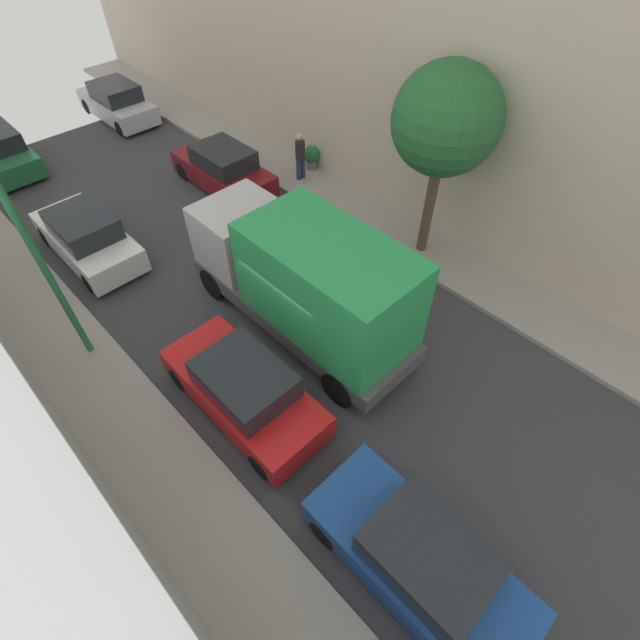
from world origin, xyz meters
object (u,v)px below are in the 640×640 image
delivery_truck (305,281)px  parked_car_right_2 (117,103)px  pedestrian (300,155)px  parked_car_left_2 (420,560)px  potted_plant_1 (312,156)px  parked_car_right_1 (224,170)px  parked_car_left_4 (87,237)px  lamp_post (27,238)px  parked_car_left_3 (244,390)px  street_tree_1 (446,121)px

delivery_truck → parked_car_right_2: bearing=79.9°
pedestrian → parked_car_left_2: bearing=-123.8°
parked_car_left_2 → pedestrian: bearing=56.2°
delivery_truck → potted_plant_1: (5.78, 5.87, -1.17)m
parked_car_right_1 → parked_car_left_4: bearing=-176.7°
delivery_truck → lamp_post: lamp_post is taller
parked_car_left_4 → delivery_truck: delivery_truck is taller
parked_car_right_2 → parked_car_right_1: bearing=-90.0°
pedestrian → parked_car_left_3: bearing=-139.9°
parked_car_left_4 → pedestrian: size_ratio=2.44×
lamp_post → parked_car_left_2: bearing=-78.3°
parked_car_right_2 → delivery_truck: size_ratio=0.64×
parked_car_left_4 → pedestrian: bearing=-10.1°
parked_car_left_3 → parked_car_left_4: size_ratio=1.00×
parked_car_left_3 → parked_car_right_1: same height
lamp_post → parked_car_right_2: bearing=58.5°
parked_car_right_2 → parked_car_left_3: bearing=-108.6°
parked_car_right_1 → delivery_truck: delivery_truck is taller
parked_car_left_3 → delivery_truck: bearing=17.4°
street_tree_1 → potted_plant_1: bearing=81.5°
parked_car_left_2 → pedestrian: size_ratio=2.44×
parked_car_left_2 → delivery_truck: delivery_truck is taller
parked_car_right_1 → delivery_truck: 7.83m
parked_car_left_3 → potted_plant_1: (8.48, 6.72, -0.10)m
parked_car_left_2 → delivery_truck: bearing=65.2°
parked_car_left_3 → delivery_truck: (2.70, 0.85, 1.07)m
parked_car_left_2 → potted_plant_1: size_ratio=4.81×
parked_car_left_4 → parked_car_right_1: (5.40, 0.31, 0.00)m
parked_car_left_4 → parked_car_right_2: 9.86m
parked_car_left_4 → parked_car_right_2: bearing=56.8°
pedestrian → potted_plant_1: 0.97m
delivery_truck → pedestrian: delivery_truck is taller
street_tree_1 → potted_plant_1: street_tree_1 is taller
parked_car_left_4 → potted_plant_1: 8.55m
parked_car_left_2 → lamp_post: (-1.90, 9.14, 3.02)m
pedestrian → lamp_post: lamp_post is taller
parked_car_left_4 → street_tree_1: (7.58, -7.11, 3.54)m
parked_car_left_3 → parked_car_left_4: same height
street_tree_1 → lamp_post: street_tree_1 is taller
parked_car_left_2 → potted_plant_1: parked_car_left_2 is taller
lamp_post → parked_car_left_4: bearing=62.6°
parked_car_left_2 → pedestrian: 13.79m
street_tree_1 → parked_car_right_1: bearing=106.4°
parked_car_right_2 → pedestrian: bearing=-76.7°
delivery_truck → potted_plant_1: 8.32m
delivery_truck → potted_plant_1: delivery_truck is taller
pedestrian → street_tree_1: street_tree_1 is taller
parked_car_left_2 → parked_car_left_3: bearing=90.0°
parked_car_right_1 → delivery_truck: bearing=-110.4°
parked_car_right_1 → potted_plant_1: 3.39m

